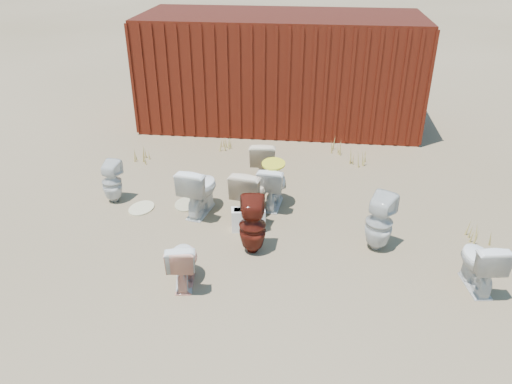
# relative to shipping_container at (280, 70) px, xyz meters

# --- Properties ---
(ground) EXTENTS (100.00, 100.00, 0.00)m
(ground) POSITION_rel_shipping_container_xyz_m (0.00, -5.20, -1.20)
(ground) COLOR brown
(ground) RESTS_ON ground
(shipping_container) EXTENTS (6.00, 2.40, 2.40)m
(shipping_container) POSITION_rel_shipping_container_xyz_m (0.00, 0.00, 0.00)
(shipping_container) COLOR #4E120D
(shipping_container) RESTS_ON ground
(toilet_front_a) EXTENTS (0.60, 0.87, 0.81)m
(toilet_front_a) POSITION_rel_shipping_container_xyz_m (-0.93, -4.34, -0.79)
(toilet_front_a) COLOR white
(toilet_front_a) RESTS_ON ground
(toilet_front_pink) EXTENTS (0.43, 0.67, 0.65)m
(toilet_front_pink) POSITION_rel_shipping_container_xyz_m (-0.73, -6.14, -0.88)
(toilet_front_pink) COLOR #FBAB91
(toilet_front_pink) RESTS_ON ground
(toilet_front_c) EXTENTS (0.50, 0.71, 0.66)m
(toilet_front_c) POSITION_rel_shipping_container_xyz_m (-0.76, -6.12, -0.87)
(toilet_front_c) COLOR silver
(toilet_front_c) RESTS_ON ground
(toilet_front_maroon) EXTENTS (0.41, 0.42, 0.82)m
(toilet_front_maroon) POSITION_rel_shipping_container_xyz_m (0.04, -5.33, -0.79)
(toilet_front_maroon) COLOR #55170E
(toilet_front_maroon) RESTS_ON ground
(toilet_front_e) EXTENTS (0.51, 0.76, 0.72)m
(toilet_front_e) POSITION_rel_shipping_container_xyz_m (2.93, -5.77, -0.84)
(toilet_front_e) COLOR silver
(toilet_front_e) RESTS_ON ground
(toilet_back_a) EXTENTS (0.35, 0.35, 0.70)m
(toilet_back_a) POSITION_rel_shipping_container_xyz_m (-2.42, -4.16, -0.85)
(toilet_back_a) COLOR silver
(toilet_back_a) RESTS_ON ground
(toilet_back_beige_left) EXTENTS (0.62, 0.90, 0.84)m
(toilet_back_beige_left) POSITION_rel_shipping_container_xyz_m (-0.10, -4.37, -0.78)
(toilet_back_beige_left) COLOR beige
(toilet_back_beige_left) RESTS_ON ground
(toilet_back_beige_right) EXTENTS (0.48, 0.80, 0.80)m
(toilet_back_beige_right) POSITION_rel_shipping_container_xyz_m (-0.04, -3.14, -0.80)
(toilet_back_beige_right) COLOR beige
(toilet_back_beige_right) RESTS_ON ground
(toilet_back_yellowlid) EXTENTS (0.48, 0.76, 0.73)m
(toilet_back_yellowlid) POSITION_rel_shipping_container_xyz_m (0.21, -3.99, -0.83)
(toilet_back_yellowlid) COLOR silver
(toilet_back_yellowlid) RESTS_ON ground
(toilet_back_e) EXTENTS (0.51, 0.52, 0.84)m
(toilet_back_e) POSITION_rel_shipping_container_xyz_m (1.77, -5.05, -0.78)
(toilet_back_e) COLOR silver
(toilet_back_e) RESTS_ON ground
(yellow_lid) EXTENTS (0.37, 0.46, 0.02)m
(yellow_lid) POSITION_rel_shipping_container_xyz_m (0.21, -3.99, -0.46)
(yellow_lid) COLOR yellow
(yellow_lid) RESTS_ON toilet_back_yellowlid
(loose_tank) EXTENTS (0.53, 0.29, 0.35)m
(loose_tank) POSITION_rel_shipping_container_xyz_m (-0.09, -4.78, -1.02)
(loose_tank) COLOR white
(loose_tank) RESTS_ON ground
(loose_lid_near) EXTENTS (0.48, 0.56, 0.02)m
(loose_lid_near) POSITION_rel_shipping_container_xyz_m (-1.89, -4.37, -1.19)
(loose_lid_near) COLOR beige
(loose_lid_near) RESTS_ON ground
(loose_lid_far) EXTENTS (0.41, 0.50, 0.02)m
(loose_lid_far) POSITION_rel_shipping_container_xyz_m (-1.21, -4.16, -1.19)
(loose_lid_far) COLOR #B8B085
(loose_lid_far) RESTS_ON ground
(weed_clump_a) EXTENTS (0.36, 0.36, 0.27)m
(weed_clump_a) POSITION_rel_shipping_container_xyz_m (-2.48, -2.55, -1.07)
(weed_clump_a) COLOR #AD9645
(weed_clump_a) RESTS_ON ground
(weed_clump_b) EXTENTS (0.32, 0.32, 0.26)m
(weed_clump_b) POSITION_rel_shipping_container_xyz_m (0.11, -2.86, -1.07)
(weed_clump_b) COLOR #AD9645
(weed_clump_b) RESTS_ON ground
(weed_clump_c) EXTENTS (0.36, 0.36, 0.30)m
(weed_clump_c) POSITION_rel_shipping_container_xyz_m (1.70, -2.25, -1.05)
(weed_clump_c) COLOR #AD9645
(weed_clump_c) RESTS_ON ground
(weed_clump_d) EXTENTS (0.30, 0.30, 0.23)m
(weed_clump_d) POSITION_rel_shipping_container_xyz_m (-0.92, -1.80, -1.09)
(weed_clump_d) COLOR #AD9645
(weed_clump_d) RESTS_ON ground
(weed_clump_e) EXTENTS (0.34, 0.34, 0.27)m
(weed_clump_e) POSITION_rel_shipping_container_xyz_m (1.22, -1.70, -1.07)
(weed_clump_e) COLOR #AD9645
(weed_clump_e) RESTS_ON ground
(weed_clump_f) EXTENTS (0.28, 0.28, 0.25)m
(weed_clump_f) POSITION_rel_shipping_container_xyz_m (3.25, -4.67, -1.08)
(weed_clump_f) COLOR #AD9645
(weed_clump_f) RESTS_ON ground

